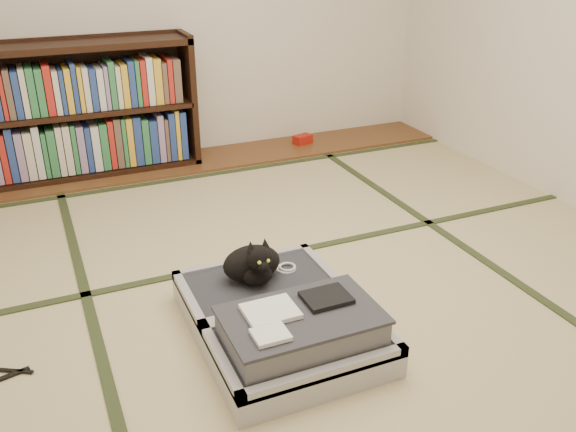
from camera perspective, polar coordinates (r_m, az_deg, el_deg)
name	(u,v)px	position (r m, az deg, el deg)	size (l,w,h in m)	color
floor	(307,292)	(3.01, 1.81, -7.09)	(4.50, 4.50, 0.00)	#CBB487
wood_strip	(195,161)	(4.71, -8.66, 5.11)	(4.00, 0.50, 0.02)	brown
red_item	(303,139)	(5.02, 1.38, 7.19)	(0.15, 0.09, 0.07)	#AB190D
tatami_borders	(269,247)	(3.40, -1.75, -2.95)	(4.00, 4.50, 0.01)	#2D381E
bookcase	(87,113)	(4.53, -18.30, 9.16)	(1.50, 0.34, 0.97)	black
suitcase	(283,321)	(2.63, -0.51, -9.80)	(0.70, 0.94, 0.28)	#A2A2A6
cat	(254,264)	(2.79, -3.23, -4.49)	(0.31, 0.31, 0.25)	black
cable_coil	(287,268)	(2.92, -0.14, -4.88)	(0.10, 0.10, 0.02)	white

